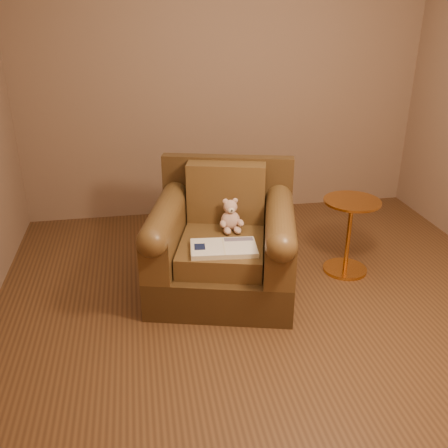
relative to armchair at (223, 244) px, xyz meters
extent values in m
plane|color=brown|center=(0.28, -0.44, -0.36)|extent=(4.00, 4.00, 0.00)
cube|color=#866852|center=(0.28, 1.56, 0.99)|extent=(4.00, 0.02, 2.70)
cube|color=#412C15|center=(-0.01, -0.04, -0.22)|extent=(1.26, 1.22, 0.29)
cube|color=#412C15|center=(0.10, 0.38, 0.25)|extent=(1.03, 0.37, 0.64)
cube|color=brown|center=(-0.03, -0.09, 0.01)|extent=(0.77, 0.86, 0.16)
cube|color=brown|center=(0.07, 0.25, 0.32)|extent=(0.63, 0.32, 0.47)
cube|color=brown|center=(-0.43, 0.01, 0.10)|extent=(0.43, 0.91, 0.33)
cube|color=brown|center=(0.38, -0.20, 0.10)|extent=(0.43, 0.91, 0.33)
cylinder|color=brown|center=(-0.43, 0.01, 0.26)|extent=(0.43, 0.91, 0.21)
cylinder|color=brown|center=(0.38, -0.20, 0.26)|extent=(0.43, 0.91, 0.21)
ellipsoid|color=#D0A692|center=(0.07, 0.08, 0.16)|extent=(0.15, 0.13, 0.15)
sphere|color=#D0A692|center=(0.07, 0.09, 0.26)|extent=(0.11, 0.11, 0.11)
ellipsoid|color=#D0A692|center=(0.03, 0.10, 0.31)|extent=(0.04, 0.02, 0.04)
ellipsoid|color=#D0A692|center=(0.11, 0.10, 0.31)|extent=(0.04, 0.02, 0.04)
ellipsoid|color=beige|center=(0.07, 0.04, 0.25)|extent=(0.05, 0.03, 0.04)
sphere|color=black|center=(0.07, 0.03, 0.26)|extent=(0.01, 0.01, 0.01)
ellipsoid|color=#D0A692|center=(0.00, 0.03, 0.16)|extent=(0.05, 0.10, 0.05)
ellipsoid|color=#D0A692|center=(0.14, 0.02, 0.16)|extent=(0.05, 0.10, 0.05)
ellipsoid|color=#D0A692|center=(0.03, 0.00, 0.11)|extent=(0.06, 0.10, 0.05)
ellipsoid|color=#D0A692|center=(0.11, 0.00, 0.11)|extent=(0.06, 0.10, 0.05)
cube|color=beige|center=(-0.05, -0.27, 0.10)|extent=(0.49, 0.32, 0.03)
cube|color=white|center=(-0.16, -0.26, 0.12)|extent=(0.25, 0.30, 0.00)
cube|color=white|center=(0.07, -0.28, 0.12)|extent=(0.25, 0.30, 0.00)
cube|color=beige|center=(-0.05, -0.27, 0.12)|extent=(0.03, 0.28, 0.00)
cube|color=#0F1638|center=(-0.21, -0.25, 0.12)|extent=(0.08, 0.10, 0.00)
cube|color=slate|center=(0.08, -0.18, 0.12)|extent=(0.21, 0.08, 0.00)
cylinder|color=gold|center=(1.03, 0.06, -0.35)|extent=(0.36, 0.36, 0.03)
cylinder|color=gold|center=(1.03, 0.06, -0.05)|extent=(0.04, 0.04, 0.58)
cylinder|color=gold|center=(1.03, 0.06, 0.25)|extent=(0.45, 0.45, 0.02)
cylinder|color=gold|center=(1.03, 0.06, 0.24)|extent=(0.04, 0.04, 0.02)
camera|label=1|loc=(-0.59, -3.34, 1.67)|focal=40.00mm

